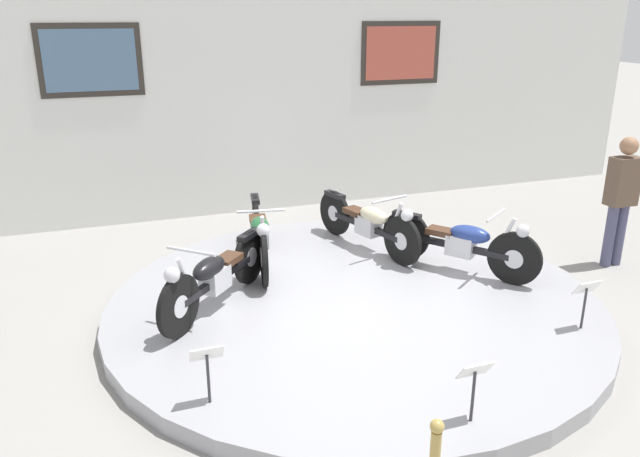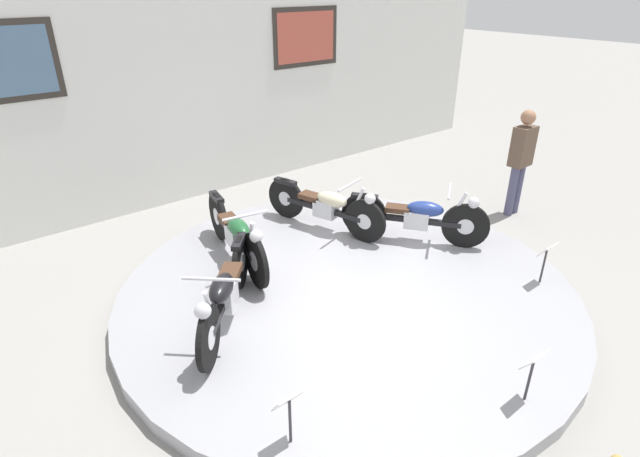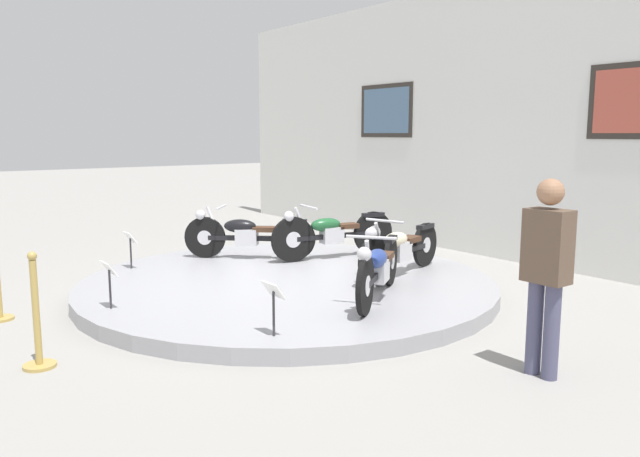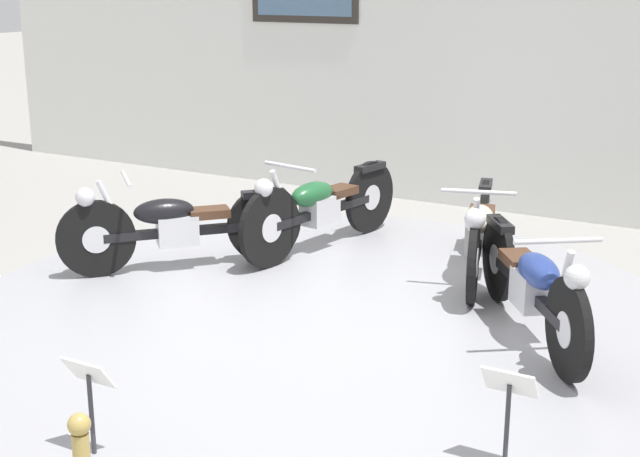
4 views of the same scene
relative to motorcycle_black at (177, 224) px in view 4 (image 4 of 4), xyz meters
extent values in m
plane|color=gray|center=(1.45, -0.24, -0.54)|extent=(60.00, 60.00, 0.00)
cylinder|color=#99999E|center=(1.45, -0.24, -0.46)|extent=(5.25, 5.25, 0.17)
cube|color=silver|center=(1.45, 3.76, 1.67)|extent=(14.00, 0.20, 4.42)
cylinder|color=black|center=(-0.43, -0.46, -0.07)|extent=(0.46, 0.49, 0.61)
cylinder|color=silver|center=(-0.43, -0.46, -0.07)|extent=(0.19, 0.20, 0.22)
cylinder|color=black|center=(0.49, 0.53, -0.07)|extent=(0.46, 0.49, 0.61)
cylinder|color=silver|center=(0.49, 0.53, -0.07)|extent=(0.19, 0.20, 0.22)
cube|color=black|center=(0.03, 0.03, -0.07)|extent=(0.90, 0.96, 0.07)
cube|color=silver|center=(0.00, 0.00, -0.05)|extent=(0.36, 0.37, 0.24)
ellipsoid|color=black|center=(-0.07, -0.07, 0.11)|extent=(0.49, 0.50, 0.20)
cube|color=#472D1E|center=(0.18, 0.19, 0.07)|extent=(0.36, 0.37, 0.07)
cube|color=black|center=(0.49, 0.53, 0.19)|extent=(0.32, 0.33, 0.06)
cylinder|color=silver|center=(-0.33, -0.35, 0.13)|extent=(0.20, 0.21, 0.54)
cylinder|color=silver|center=(-0.25, -0.28, 0.39)|extent=(0.42, 0.39, 0.03)
sphere|color=silver|center=(-0.47, -0.51, 0.27)|extent=(0.15, 0.15, 0.15)
cylinder|color=black|center=(0.62, 0.40, -0.05)|extent=(0.17, 0.66, 0.66)
cylinder|color=silver|center=(0.62, 0.40, -0.05)|extent=(0.11, 0.24, 0.23)
cylinder|color=black|center=(0.86, 1.73, -0.05)|extent=(0.17, 0.66, 0.66)
cylinder|color=silver|center=(0.86, 1.73, -0.05)|extent=(0.11, 0.24, 0.23)
cube|color=black|center=(0.74, 1.07, -0.05)|extent=(0.29, 1.23, 0.07)
cube|color=silver|center=(0.73, 1.03, -0.03)|extent=(0.25, 0.35, 0.24)
ellipsoid|color=#1E562D|center=(0.72, 0.93, 0.13)|extent=(0.30, 0.51, 0.20)
cube|color=#472D1E|center=(0.78, 1.28, 0.09)|extent=(0.25, 0.35, 0.07)
cube|color=black|center=(0.86, 1.73, 0.24)|extent=(0.16, 0.37, 0.06)
cylinder|color=silver|center=(0.65, 0.55, 0.15)|extent=(0.09, 0.25, 0.54)
cylinder|color=silver|center=(0.67, 0.65, 0.41)|extent=(0.54, 0.13, 0.03)
sphere|color=silver|center=(0.61, 0.34, 0.29)|extent=(0.15, 0.15, 0.15)
cylinder|color=black|center=(2.34, 0.42, -0.07)|extent=(0.22, 0.60, 0.61)
cylinder|color=silver|center=(2.34, 0.42, -0.07)|extent=(0.12, 0.22, 0.21)
cylinder|color=black|center=(1.96, 1.72, -0.07)|extent=(0.22, 0.60, 0.61)
cylinder|color=silver|center=(1.96, 1.72, -0.07)|extent=(0.12, 0.22, 0.21)
cube|color=black|center=(2.15, 1.07, -0.07)|extent=(0.41, 1.21, 0.07)
cube|color=silver|center=(2.16, 1.03, -0.05)|extent=(0.28, 0.36, 0.24)
ellipsoid|color=beige|center=(2.19, 0.93, 0.11)|extent=(0.34, 0.52, 0.20)
cube|color=#472D1E|center=(2.09, 1.28, 0.07)|extent=(0.28, 0.36, 0.07)
cube|color=black|center=(1.96, 1.72, 0.19)|extent=(0.20, 0.37, 0.06)
cylinder|color=silver|center=(2.30, 0.56, 0.13)|extent=(0.11, 0.25, 0.54)
cylinder|color=silver|center=(2.27, 0.66, 0.39)|extent=(0.53, 0.18, 0.03)
sphere|color=silver|center=(2.35, 0.36, 0.27)|extent=(0.15, 0.15, 0.15)
cylinder|color=black|center=(3.26, -0.52, -0.07)|extent=(0.40, 0.53, 0.61)
cylinder|color=silver|center=(3.26, -0.52, -0.07)|extent=(0.18, 0.21, 0.22)
cylinder|color=black|center=(2.47, 0.58, -0.07)|extent=(0.40, 0.53, 0.61)
cylinder|color=silver|center=(2.47, 0.58, -0.07)|extent=(0.18, 0.21, 0.22)
cube|color=black|center=(2.86, 0.03, -0.07)|extent=(0.78, 1.05, 0.07)
cube|color=silver|center=(2.89, 0.00, -0.05)|extent=(0.35, 0.38, 0.24)
ellipsoid|color=navy|center=(2.94, -0.08, 0.11)|extent=(0.46, 0.52, 0.20)
cube|color=#472D1E|center=(2.73, 0.21, 0.07)|extent=(0.35, 0.38, 0.07)
cube|color=black|center=(2.47, 0.58, 0.19)|extent=(0.29, 0.35, 0.06)
cylinder|color=silver|center=(3.17, -0.40, 0.13)|extent=(0.18, 0.23, 0.54)
cylinder|color=silver|center=(3.11, -0.31, 0.39)|extent=(0.46, 0.34, 0.03)
sphere|color=silver|center=(3.29, -0.57, 0.27)|extent=(0.15, 0.15, 0.15)
cylinder|color=#333338|center=(1.45, -2.52, -0.17)|extent=(0.02, 0.02, 0.42)
cube|color=white|center=(1.45, -2.52, 0.06)|extent=(0.26, 0.11, 0.15)
cylinder|color=#333338|center=(3.25, -1.62, -0.17)|extent=(0.02, 0.02, 0.42)
cube|color=white|center=(3.25, -1.62, 0.06)|extent=(0.26, 0.11, 0.15)
sphere|color=tan|center=(2.32, -3.44, 0.44)|extent=(0.08, 0.08, 0.08)
camera|label=1|loc=(-0.95, -5.85, 2.53)|focal=35.00mm
camera|label=2|loc=(-1.88, -3.87, 2.83)|focal=28.00mm
camera|label=3|loc=(7.91, -4.60, 1.47)|focal=35.00mm
camera|label=4|loc=(4.36, -5.40, 1.90)|focal=50.00mm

